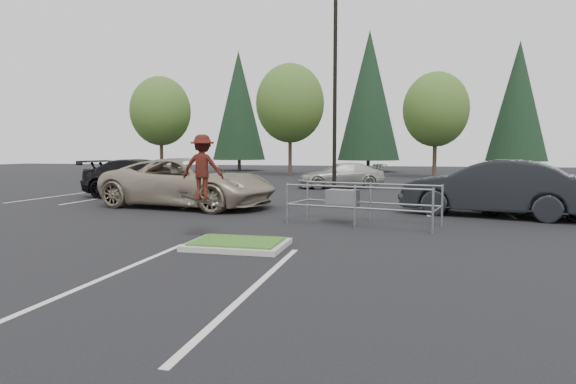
% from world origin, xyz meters
% --- Properties ---
extents(ground, '(120.00, 120.00, 0.00)m').
position_xyz_m(ground, '(0.00, 0.00, 0.00)').
color(ground, black).
rests_on(ground, ground).
extents(grass_median, '(2.20, 1.60, 0.16)m').
position_xyz_m(grass_median, '(0.00, 0.00, 0.08)').
color(grass_median, '#9E9C93').
rests_on(grass_median, ground).
extents(stall_lines, '(22.62, 17.60, 0.01)m').
position_xyz_m(stall_lines, '(-1.35, 6.02, 0.00)').
color(stall_lines, silver).
rests_on(stall_lines, ground).
extents(light_pole, '(0.70, 0.60, 10.12)m').
position_xyz_m(light_pole, '(0.50, 12.00, 4.56)').
color(light_pole, '#9E9C93').
rests_on(light_pole, ground).
extents(decid_a, '(5.44, 5.44, 8.91)m').
position_xyz_m(decid_a, '(-18.01, 30.03, 5.58)').
color(decid_a, '#38281C').
rests_on(decid_a, ground).
extents(decid_b, '(5.89, 5.89, 9.64)m').
position_xyz_m(decid_b, '(-6.01, 30.53, 6.04)').
color(decid_b, '#38281C').
rests_on(decid_b, ground).
extents(decid_c, '(5.12, 5.12, 8.38)m').
position_xyz_m(decid_c, '(5.99, 29.83, 5.25)').
color(decid_c, '#38281C').
rests_on(decid_c, ground).
extents(conif_a, '(5.72, 5.72, 13.00)m').
position_xyz_m(conif_a, '(-14.00, 40.00, 7.10)').
color(conif_a, '#38281C').
rests_on(conif_a, ground).
extents(conif_b, '(6.38, 6.38, 14.50)m').
position_xyz_m(conif_b, '(0.00, 40.50, 7.85)').
color(conif_b, '#38281C').
rests_on(conif_b, ground).
extents(conif_c, '(5.50, 5.50, 12.50)m').
position_xyz_m(conif_c, '(14.00, 39.50, 6.85)').
color(conif_c, '#38281C').
rests_on(conif_c, ground).
extents(cart_corral, '(4.56, 2.48, 1.23)m').
position_xyz_m(cart_corral, '(2.02, 4.11, 0.77)').
color(cart_corral, gray).
rests_on(cart_corral, ground).
extents(skateboarder, '(1.08, 0.67, 1.82)m').
position_xyz_m(skateboarder, '(-1.20, 0.86, 1.78)').
color(skateboarder, black).
rests_on(skateboarder, ground).
extents(car_l_tan, '(7.29, 4.26, 1.91)m').
position_xyz_m(car_l_tan, '(-4.50, 7.00, 0.95)').
color(car_l_tan, gray).
rests_on(car_l_tan, ground).
extents(car_l_black, '(6.46, 3.26, 1.80)m').
position_xyz_m(car_l_black, '(-8.03, 9.81, 0.90)').
color(car_l_black, black).
rests_on(car_l_black, ground).
extents(car_r_charc, '(6.08, 3.52, 1.90)m').
position_xyz_m(car_r_charc, '(6.50, 7.00, 0.95)').
color(car_r_charc, black).
rests_on(car_r_charc, ground).
extents(car_r_black, '(4.44, 2.91, 1.41)m').
position_xyz_m(car_r_black, '(8.00, 7.00, 0.70)').
color(car_r_black, black).
rests_on(car_r_black, ground).
extents(car_far_silver, '(5.46, 3.80, 1.47)m').
position_xyz_m(car_far_silver, '(0.15, 18.00, 0.73)').
color(car_far_silver, '#ADACA7').
rests_on(car_far_silver, ground).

